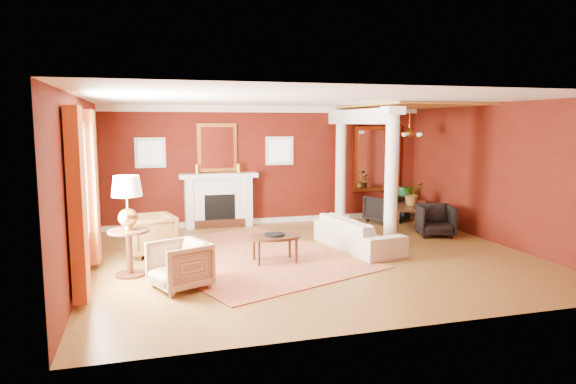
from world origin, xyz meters
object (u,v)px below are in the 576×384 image
object	(u,v)px
armchair_stripe	(179,263)
side_table	(128,208)
sofa	(358,228)
armchair_leopard	(151,233)
dining_table	(412,209)
coffee_table	(275,238)

from	to	relation	value
armchair_stripe	side_table	size ratio (longest dim) A/B	0.48
sofa	armchair_stripe	bearing A→B (deg)	104.75
armchair_leopard	side_table	size ratio (longest dim) A/B	0.52
sofa	dining_table	size ratio (longest dim) A/B	1.40
armchair_stripe	coffee_table	xyz separation A→B (m)	(1.74, 1.04, 0.05)
sofa	armchair_leopard	size ratio (longest dim) A/B	2.52
armchair_stripe	dining_table	world-z (taller)	dining_table
armchair_leopard	armchair_stripe	bearing A→B (deg)	-2.32
sofa	armchair_stripe	distance (m)	3.88
coffee_table	side_table	world-z (taller)	side_table
armchair_stripe	side_table	bearing A→B (deg)	-163.67
side_table	dining_table	bearing A→B (deg)	20.22
side_table	sofa	bearing A→B (deg)	8.57
armchair_stripe	dining_table	bearing A→B (deg)	96.56
sofa	armchair_leopard	distance (m)	3.99
side_table	dining_table	size ratio (longest dim) A/B	1.07
sofa	armchair_leopard	xyz separation A→B (m)	(-3.94, 0.64, 0.01)
side_table	dining_table	world-z (taller)	side_table
sofa	coffee_table	world-z (taller)	sofa
sofa	side_table	xyz separation A→B (m)	(-4.30, -0.65, 0.70)
armchair_stripe	side_table	xyz separation A→B (m)	(-0.74, 0.89, 0.73)
armchair_leopard	armchair_stripe	world-z (taller)	armchair_leopard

